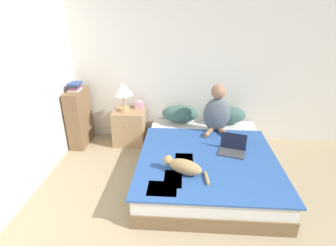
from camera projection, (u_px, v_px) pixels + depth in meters
The scene contains 13 objects.
wall_back at pixel (197, 65), 4.17m from camera, with size 5.08×0.05×2.55m.
wall_side at pixel (9, 94), 2.79m from camera, with size 0.05×4.26×2.55m.
bed at pixel (206, 162), 3.57m from camera, with size 1.75×2.13×0.37m.
pillow_near at pixel (180, 114), 4.29m from camera, with size 0.59×0.26×0.29m.
pillow_far at pixel (227, 115), 4.24m from camera, with size 0.59×0.26×0.29m.
person_sitting at pixel (217, 112), 3.92m from camera, with size 0.40×0.39×0.73m.
cat_tabby at pixel (183, 166), 2.99m from camera, with size 0.53×0.38×0.18m.
laptop_open at pixel (232, 149), 3.43m from camera, with size 0.39×0.34×0.23m.
nightstand at pixel (130, 127), 4.36m from camera, with size 0.50×0.48×0.58m.
table_lamp at pixel (123, 90), 4.09m from camera, with size 0.31×0.31×0.47m.
tissue_box at pixel (139, 105), 4.33m from camera, with size 0.12×0.12×0.14m.
bookshelf at pixel (79, 118), 4.27m from camera, with size 0.23×0.57×0.93m.
book_stack_top at pixel (75, 86), 4.05m from camera, with size 0.18×0.23×0.12m.
Camera 1 is at (-0.19, -0.92, 2.13)m, focal length 28.00 mm.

